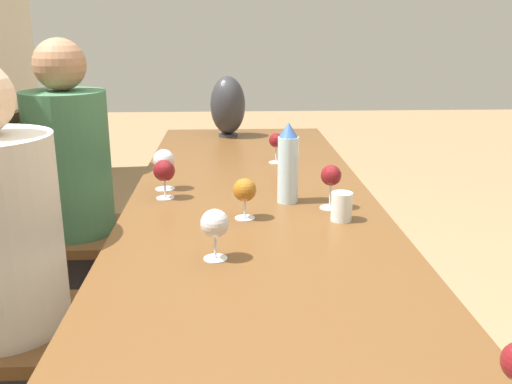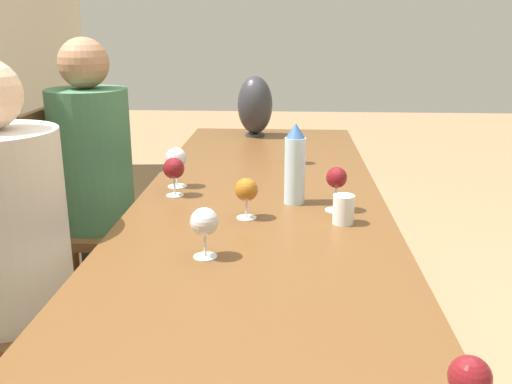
{
  "view_description": "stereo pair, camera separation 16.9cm",
  "coord_description": "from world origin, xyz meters",
  "views": [
    {
      "loc": [
        -1.7,
        0.08,
        1.32
      ],
      "look_at": [
        -0.08,
        0.0,
        0.83
      ],
      "focal_mm": 40.0,
      "sensor_mm": 36.0,
      "label": 1
    },
    {
      "loc": [
        -1.7,
        -0.09,
        1.32
      ],
      "look_at": [
        -0.08,
        0.0,
        0.83
      ],
      "focal_mm": 40.0,
      "sensor_mm": 36.0,
      "label": 2
    }
  ],
  "objects": [
    {
      "name": "wine_glass_2",
      "position": [
        -0.97,
        -0.36,
        0.82
      ],
      "size": [
        0.07,
        0.07,
        0.12
      ],
      "color": "silver",
      "rests_on": "dining_table"
    },
    {
      "name": "wine_glass_1",
      "position": [
        -0.03,
        0.03,
        0.82
      ],
      "size": [
        0.07,
        0.07,
        0.13
      ],
      "color": "silver",
      "rests_on": "dining_table"
    },
    {
      "name": "wine_glass_0",
      "position": [
        0.19,
        0.3,
        0.83
      ],
      "size": [
        0.07,
        0.07,
        0.14
      ],
      "color": "silver",
      "rests_on": "dining_table"
    },
    {
      "name": "wine_glass_3",
      "position": [
        0.3,
        0.31,
        0.84
      ],
      "size": [
        0.08,
        0.08,
        0.15
      ],
      "color": "silver",
      "rests_on": "dining_table"
    },
    {
      "name": "person_far",
      "position": [
        0.6,
        0.72,
        0.68
      ],
      "size": [
        0.33,
        0.33,
        1.26
      ],
      "color": "#2D2D38",
      "rests_on": "ground_plane"
    },
    {
      "name": "wine_glass_5",
      "position": [
        0.06,
        -0.25,
        0.84
      ],
      "size": [
        0.07,
        0.07,
        0.15
      ],
      "color": "silver",
      "rests_on": "dining_table"
    },
    {
      "name": "chair_far",
      "position": [
        0.6,
        0.81,
        0.52
      ],
      "size": [
        0.44,
        0.44,
        0.97
      ],
      "color": "brown",
      "rests_on": "ground_plane"
    },
    {
      "name": "water_tumbler",
      "position": [
        -0.07,
        -0.26,
        0.78
      ],
      "size": [
        0.07,
        0.07,
        0.09
      ],
      "color": "silver",
      "rests_on": "dining_table"
    },
    {
      "name": "wine_glass_7",
      "position": [
        -0.34,
        0.12,
        0.83
      ],
      "size": [
        0.07,
        0.07,
        0.13
      ],
      "color": "silver",
      "rests_on": "dining_table"
    },
    {
      "name": "dining_table",
      "position": [
        0.0,
        0.0,
        0.67
      ],
      "size": [
        3.0,
        0.85,
        0.73
      ],
      "color": "brown",
      "rests_on": "ground_plane"
    },
    {
      "name": "water_bottle",
      "position": [
        0.13,
        -0.12,
        0.87
      ],
      "size": [
        0.07,
        0.07,
        0.27
      ],
      "color": "silver",
      "rests_on": "dining_table"
    },
    {
      "name": "person_near",
      "position": [
        -0.18,
        0.72,
        0.66
      ],
      "size": [
        0.37,
        0.37,
        1.23
      ],
      "color": "#2D2D38",
      "rests_on": "ground_plane"
    },
    {
      "name": "wine_glass_6",
      "position": [
        0.69,
        -0.12,
        0.83
      ],
      "size": [
        0.06,
        0.06,
        0.13
      ],
      "color": "silver",
      "rests_on": "dining_table"
    },
    {
      "name": "vase",
      "position": [
        1.29,
        0.08,
        0.9
      ],
      "size": [
        0.18,
        0.18,
        0.32
      ],
      "color": "#2D2D33",
      "rests_on": "dining_table"
    }
  ]
}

